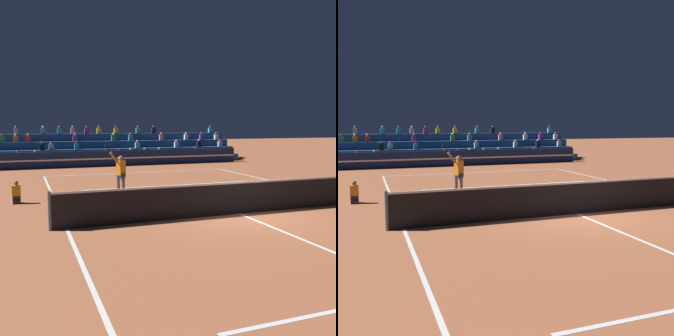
% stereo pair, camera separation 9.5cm
% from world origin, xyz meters
% --- Properties ---
extents(ground_plane, '(120.00, 120.00, 0.00)m').
position_xyz_m(ground_plane, '(0.00, 0.00, 0.00)').
color(ground_plane, '#AD603D').
extents(court_lines, '(11.10, 23.90, 0.01)m').
position_xyz_m(court_lines, '(0.00, 0.00, 0.00)').
color(court_lines, white).
rests_on(court_lines, ground).
extents(tennis_net, '(12.00, 0.10, 1.10)m').
position_xyz_m(tennis_net, '(0.00, 0.00, 0.54)').
color(tennis_net, slate).
rests_on(tennis_net, ground).
extents(sponsor_banner_wall, '(18.00, 0.26, 1.10)m').
position_xyz_m(sponsor_banner_wall, '(0.00, 16.20, 0.55)').
color(sponsor_banner_wall, navy).
rests_on(sponsor_banner_wall, ground).
extents(bleacher_stand, '(19.88, 3.80, 2.83)m').
position_xyz_m(bleacher_stand, '(-0.01, 19.37, 0.84)').
color(bleacher_stand, navy).
rests_on(bleacher_stand, ground).
extents(ball_kid_courtside, '(0.30, 0.36, 0.84)m').
position_xyz_m(ball_kid_courtside, '(-6.85, 4.34, 0.33)').
color(ball_kid_courtside, black).
rests_on(ball_kid_courtside, ground).
extents(tennis_player, '(1.06, 0.92, 2.28)m').
position_xyz_m(tennis_player, '(-3.06, 3.77, 0.98)').
color(tennis_player, brown).
rests_on(tennis_player, ground).
extents(tennis_ball, '(0.07, 0.07, 0.07)m').
position_xyz_m(tennis_ball, '(-4.28, 3.78, 0.03)').
color(tennis_ball, '#C6DB33').
rests_on(tennis_ball, ground).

